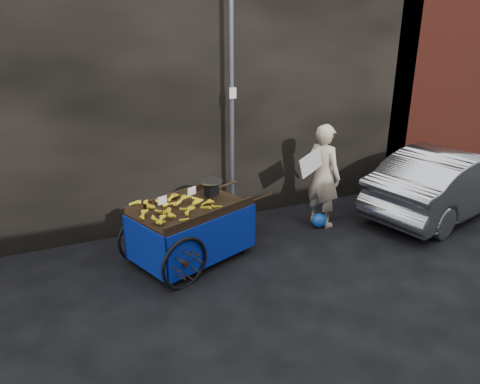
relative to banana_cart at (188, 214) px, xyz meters
name	(u,v)px	position (x,y,z in m)	size (l,w,h in m)	color
ground	(247,258)	(0.84, -0.32, -0.79)	(80.00, 80.00, 0.00)	black
building_wall	(210,77)	(1.23, 2.28, 1.71)	(13.50, 2.00, 5.00)	black
street_pole	(232,116)	(1.14, 0.97, 1.22)	(0.12, 0.10, 4.00)	slate
banana_cart	(188,214)	(0.00, 0.00, 0.00)	(2.56, 1.79, 1.27)	black
vendor	(323,176)	(2.62, 0.32, 0.15)	(0.98, 0.79, 1.87)	beige
plastic_bag	(319,220)	(2.52, 0.20, -0.65)	(0.30, 0.24, 0.27)	blue
parked_car	(449,181)	(5.17, -0.17, -0.15)	(1.35, 3.89, 1.28)	#A6A7AC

